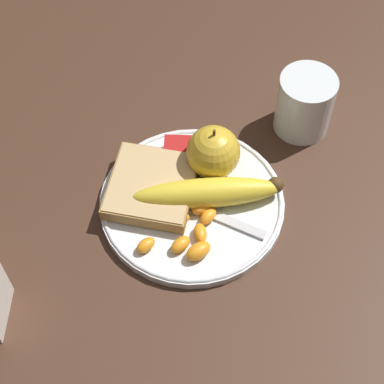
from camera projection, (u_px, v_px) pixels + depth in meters
ground_plane at (192, 206)px, 0.82m from camera, size 3.00×3.00×0.00m
plate at (192, 203)px, 0.82m from camera, size 0.24×0.24×0.01m
juice_glass at (304, 105)px, 0.87m from camera, size 0.08×0.08×0.09m
apple at (213, 152)px, 0.81m from camera, size 0.07×0.07×0.08m
banana at (209, 190)px, 0.80m from camera, size 0.06×0.19×0.04m
bread_slice at (152, 187)px, 0.81m from camera, size 0.13×0.12×0.02m
fork at (195, 207)px, 0.81m from camera, size 0.08×0.16×0.00m
jam_packet at (179, 154)px, 0.84m from camera, size 0.05×0.04×0.02m
orange_segment_0 at (200, 233)px, 0.78m from camera, size 0.03×0.02×0.02m
orange_segment_1 at (146, 245)px, 0.77m from camera, size 0.03×0.03×0.01m
orange_segment_2 at (179, 216)px, 0.79m from camera, size 0.02×0.03×0.01m
orange_segment_3 at (160, 201)px, 0.80m from camera, size 0.03×0.04×0.02m
orange_segment_4 at (203, 207)px, 0.80m from camera, size 0.03×0.04×0.02m
orange_segment_5 at (154, 211)px, 0.80m from camera, size 0.03×0.03×0.01m
orange_segment_6 at (208, 216)px, 0.79m from camera, size 0.03×0.03×0.01m
orange_segment_7 at (184, 199)px, 0.81m from camera, size 0.02×0.03×0.01m
orange_segment_8 at (181, 245)px, 0.77m from camera, size 0.03×0.03×0.02m
orange_segment_9 at (198, 251)px, 0.76m from camera, size 0.04×0.04×0.02m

